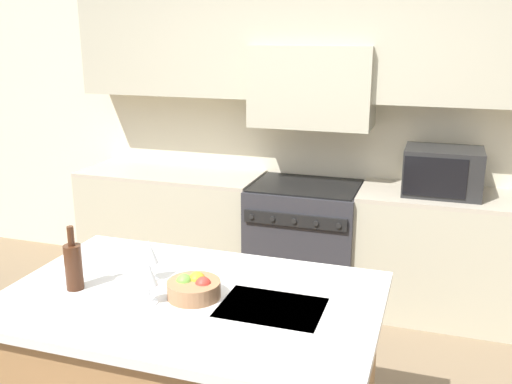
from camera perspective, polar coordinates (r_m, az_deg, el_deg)
name	(u,v)px	position (r m, az deg, el deg)	size (l,w,h in m)	color
back_cabinetry	(316,91)	(4.49, 6.04, 10.04)	(10.00, 0.46, 2.70)	beige
back_counter	(305,240)	(4.51, 4.95, -4.81)	(3.79, 0.62, 0.93)	#B2AD93
range_stove	(305,242)	(4.49, 4.89, -4.96)	(0.82, 0.70, 0.92)	#2D2D33
microwave	(443,171)	(4.23, 18.15, 1.96)	(0.53, 0.40, 0.33)	black
kitchen_island	(194,384)	(2.82, -6.25, -18.54)	(1.67, 1.07, 0.92)	olive
wine_bottle	(74,265)	(2.72, -17.79, -7.00)	(0.08, 0.08, 0.30)	#422314
wine_glass_near	(148,274)	(2.49, -10.73, -8.11)	(0.08, 0.08, 0.20)	white
wine_glass_far	(150,253)	(2.72, -10.58, -6.01)	(0.08, 0.08, 0.20)	white
fruit_bowl	(194,288)	(2.56, -6.22, -9.48)	(0.24, 0.24, 0.10)	#996B47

